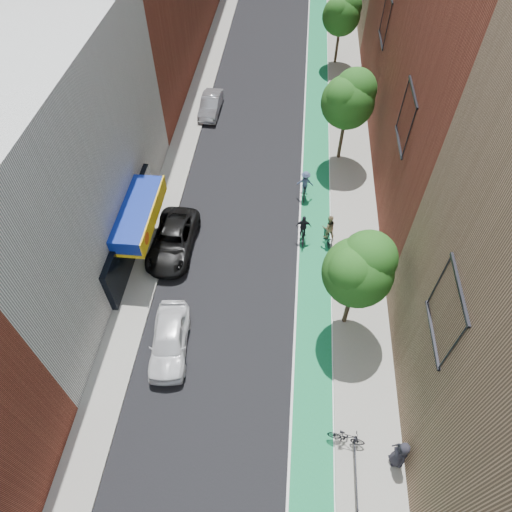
% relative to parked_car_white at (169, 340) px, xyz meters
% --- Properties ---
extents(bike_lane, '(2.00, 68.00, 0.01)m').
position_rel_parked_car_white_xyz_m(bike_lane, '(7.34, 18.39, -0.76)').
color(bike_lane, '#136B2D').
rests_on(bike_lane, ground).
extents(sidewalk_left, '(2.00, 68.00, 0.15)m').
position_rel_parked_car_white_xyz_m(sidewalk_left, '(-2.66, 18.39, -0.70)').
color(sidewalk_left, gray).
rests_on(sidewalk_left, ground).
extents(sidewalk_right, '(3.00, 68.00, 0.15)m').
position_rel_parked_car_white_xyz_m(sidewalk_right, '(9.84, 18.39, -0.70)').
color(sidewalk_right, gray).
rests_on(sidewalk_right, ground).
extents(building_left_white, '(8.00, 20.00, 12.00)m').
position_rel_parked_car_white_xyz_m(building_left_white, '(-7.66, 6.39, 5.23)').
color(building_left_white, silver).
rests_on(building_left_white, ground).
extents(tree_near, '(3.40, 3.36, 6.42)m').
position_rel_parked_car_white_xyz_m(tree_near, '(8.98, 2.40, 3.88)').
color(tree_near, '#332619').
rests_on(tree_near, ground).
extents(tree_mid, '(3.55, 3.53, 6.74)m').
position_rel_parked_car_white_xyz_m(tree_mid, '(8.98, 16.40, 4.12)').
color(tree_mid, '#332619').
rests_on(tree_mid, ground).
extents(tree_far, '(3.30, 3.25, 6.21)m').
position_rel_parked_car_white_xyz_m(tree_far, '(8.98, 30.40, 3.73)').
color(tree_far, '#332619').
rests_on(tree_far, ground).
extents(parked_car_white, '(2.26, 4.68, 1.54)m').
position_rel_parked_car_white_xyz_m(parked_car_white, '(0.00, 0.00, 0.00)').
color(parked_car_white, white).
rests_on(parked_car_white, ground).
extents(parked_car_black, '(2.59, 5.38, 1.48)m').
position_rel_parked_car_white_xyz_m(parked_car_black, '(-1.23, 6.68, -0.03)').
color(parked_car_black, black).
rests_on(parked_car_black, ground).
extents(parked_car_silver, '(1.55, 4.16, 1.36)m').
position_rel_parked_car_white_xyz_m(parked_car_silver, '(-1.26, 21.44, -0.09)').
color(parked_car_silver, '#95989D').
rests_on(parked_car_silver, ground).
extents(cyclist_lane_near, '(0.95, 1.60, 2.07)m').
position_rel_parked_car_white_xyz_m(cyclist_lane_near, '(8.04, 8.18, 0.14)').
color(cyclist_lane_near, black).
rests_on(cyclist_lane_near, ground).
extents(cyclist_lane_mid, '(0.92, 1.77, 1.92)m').
position_rel_parked_car_white_xyz_m(cyclist_lane_mid, '(6.54, 8.15, -0.07)').
color(cyclist_lane_mid, black).
rests_on(cyclist_lane_mid, ground).
extents(cyclist_lane_far, '(1.08, 1.74, 2.01)m').
position_rel_parked_car_white_xyz_m(cyclist_lane_far, '(6.54, 12.12, 0.11)').
color(cyclist_lane_far, black).
rests_on(cyclist_lane_far, ground).
extents(parked_bike_mid, '(1.74, 0.77, 1.01)m').
position_rel_parked_car_white_xyz_m(parked_bike_mid, '(8.78, -3.97, -0.11)').
color(parked_bike_mid, black).
rests_on(parked_bike_mid, sidewalk_right).
extents(pedestrian, '(0.77, 1.03, 1.91)m').
position_rel_parked_car_white_xyz_m(pedestrian, '(10.94, -4.59, 0.33)').
color(pedestrian, black).
rests_on(pedestrian, sidewalk_right).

